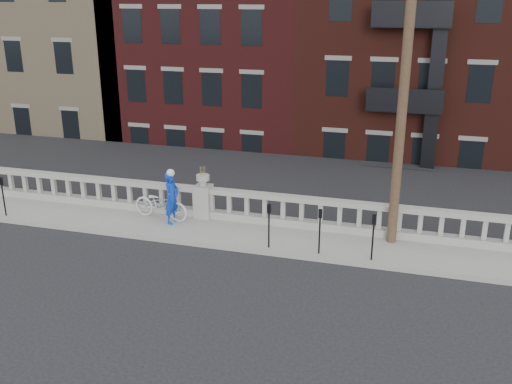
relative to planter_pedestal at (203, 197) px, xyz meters
The scene contains 12 objects.
ground 4.04m from the planter_pedestal, 90.00° to the right, with size 120.00×120.00×0.00m, color black.
sidewalk 1.21m from the planter_pedestal, 90.00° to the right, with size 32.00×2.20×0.15m, color gray.
balustrade 0.19m from the planter_pedestal, ahead, with size 28.00×0.34×1.03m.
planter_pedestal is the anchor object (origin of this frame).
lower_level 19.19m from the planter_pedestal, 88.31° to the left, with size 80.00×44.00×20.80m.
utility_pole 7.61m from the planter_pedestal, ahead, with size 1.60×0.28×10.00m.
parking_meter_a 6.72m from the planter_pedestal, 164.46° to the right, with size 0.10×0.09×1.36m.
parking_meter_b 3.29m from the planter_pedestal, 33.27° to the right, with size 0.10×0.09×1.36m.
parking_meter_c 4.61m from the planter_pedestal, 22.99° to the right, with size 0.10×0.09×1.36m.
parking_meter_d 6.02m from the planter_pedestal, 17.40° to the right, with size 0.10×0.09×1.36m.
bicycle 1.42m from the planter_pedestal, 156.24° to the right, with size 0.70×2.01×1.06m, color silver.
cyclist 1.13m from the planter_pedestal, 134.67° to the right, with size 0.63×0.41×1.72m, color #0B30AC.
Camera 1 is at (6.68, -12.76, 7.21)m, focal length 40.00 mm.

